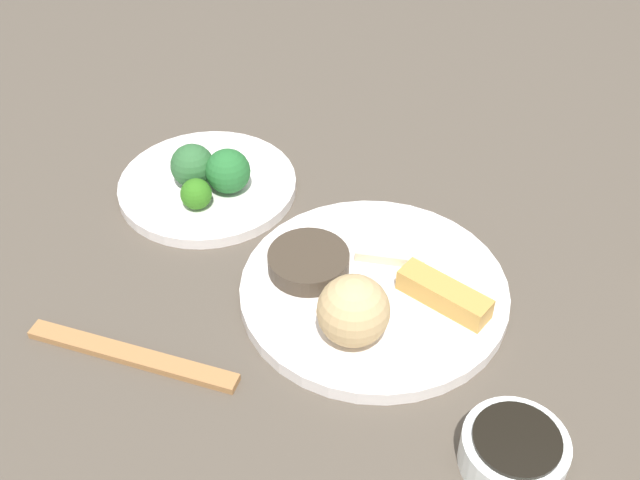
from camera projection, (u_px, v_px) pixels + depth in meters
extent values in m
cube|color=#51473C|center=(384.00, 337.00, 0.80)|extent=(2.20, 2.20, 0.02)
cylinder|color=white|center=(374.00, 291.00, 0.82)|extent=(0.28, 0.28, 0.02)
sphere|color=tan|center=(353.00, 311.00, 0.74)|extent=(0.07, 0.07, 0.07)
cube|color=gold|center=(444.00, 294.00, 0.79)|extent=(0.09, 0.09, 0.02)
cube|color=beige|center=(394.00, 238.00, 0.87)|extent=(0.09, 0.09, 0.01)
cylinder|color=#3E3327|center=(309.00, 262.00, 0.83)|extent=(0.09, 0.09, 0.02)
cylinder|color=white|center=(208.00, 186.00, 0.96)|extent=(0.22, 0.22, 0.01)
sphere|color=#306534|center=(193.00, 166.00, 0.93)|extent=(0.05, 0.05, 0.05)
sphere|color=#31731B|center=(196.00, 194.00, 0.91)|extent=(0.04, 0.04, 0.04)
sphere|color=#266A2F|center=(228.00, 171.00, 0.93)|extent=(0.05, 0.05, 0.05)
cylinder|color=white|center=(513.00, 452.00, 0.67)|extent=(0.09, 0.09, 0.03)
cylinder|color=black|center=(517.00, 439.00, 0.66)|extent=(0.08, 0.08, 0.00)
cube|color=#AA7543|center=(132.00, 356.00, 0.76)|extent=(0.22, 0.10, 0.01)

